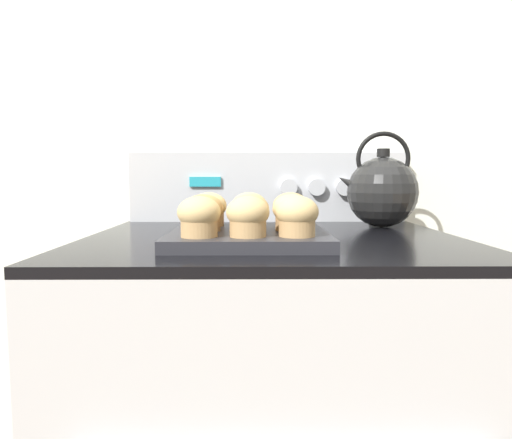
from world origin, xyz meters
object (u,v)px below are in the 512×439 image
(muffin_r0_c2, at_px, (297,216))
(muffin_r1_c2, at_px, (292,213))
(stove_range, at_px, (272,439))
(muffin_r2_c0, at_px, (209,209))
(muffin_r2_c2, at_px, (291,209))
(muffin_r0_c1, at_px, (248,217))
(muffin_r2_c1, at_px, (249,209))
(muffin_r0_c0, at_px, (199,217))
(tea_kettle, at_px, (382,191))
(muffin_pan, at_px, (248,236))
(muffin_r1_c0, at_px, (204,213))
(muffin_r1_c1, at_px, (250,213))

(muffin_r0_c2, xyz_separation_m, muffin_r1_c2, (-0.00, 0.08, 0.00))
(stove_range, relative_size, muffin_r2_c0, 12.32)
(stove_range, height_order, muffin_r2_c2, muffin_r2_c2)
(stove_range, distance_m, muffin_r1_c2, 0.53)
(muffin_r0_c1, bearing_deg, muffin_r2_c0, 115.70)
(muffin_r2_c1, relative_size, muffin_r2_c2, 1.00)
(muffin_r0_c0, xyz_separation_m, muffin_r0_c1, (0.08, 0.00, 0.00))
(muffin_r0_c1, height_order, muffin_r0_c2, same)
(muffin_r1_c2, xyz_separation_m, tea_kettle, (0.24, 0.26, 0.03))
(muffin_r1_c2, bearing_deg, muffin_r2_c1, 132.26)
(stove_range, height_order, muffin_r0_c1, muffin_r0_c1)
(muffin_r0_c1, distance_m, muffin_r2_c2, 0.19)
(muffin_r0_c0, height_order, tea_kettle, tea_kettle)
(muffin_r0_c1, xyz_separation_m, tea_kettle, (0.33, 0.34, 0.03))
(muffin_r2_c2, bearing_deg, muffin_r0_c2, -91.04)
(muffin_pan, height_order, muffin_r1_c2, muffin_r1_c2)
(stove_range, relative_size, muffin_r2_c2, 12.32)
(stove_range, bearing_deg, muffin_r1_c0, -142.74)
(muffin_r0_c2, distance_m, muffin_r1_c0, 0.19)
(stove_range, height_order, muffin_r1_c2, muffin_r1_c2)
(muffin_r0_c1, distance_m, muffin_r1_c0, 0.12)
(muffin_r1_c0, bearing_deg, muffin_r2_c0, 89.10)
(muffin_pan, distance_m, muffin_r1_c2, 0.09)
(muffin_r1_c2, distance_m, muffin_r2_c2, 0.09)
(muffin_r0_c2, xyz_separation_m, tea_kettle, (0.24, 0.34, 0.03))
(muffin_pan, height_order, muffin_r1_c0, muffin_r1_c0)
(stove_range, bearing_deg, muffin_r2_c1, -164.26)
(tea_kettle, bearing_deg, muffin_r2_c1, -152.70)
(muffin_pan, distance_m, muffin_r2_c2, 0.13)
(muffin_pan, relative_size, muffin_r0_c2, 3.96)
(stove_range, height_order, muffin_r0_c0, muffin_r0_c0)
(stove_range, xyz_separation_m, tea_kettle, (0.28, 0.15, 0.55))
(muffin_r2_c0, relative_size, muffin_r2_c2, 1.00)
(muffin_pan, relative_size, tea_kettle, 1.26)
(stove_range, bearing_deg, muffin_r0_c1, -105.12)
(muffin_r1_c1, distance_m, muffin_r1_c2, 0.08)
(muffin_r0_c1, bearing_deg, muffin_pan, 89.93)
(muffin_r0_c0, distance_m, muffin_r2_c2, 0.24)
(muffin_r0_c0, height_order, muffin_r2_c1, same)
(stove_range, bearing_deg, muffin_r1_c1, -114.83)
(muffin_r0_c1, bearing_deg, muffin_r0_c2, 2.48)
(muffin_r0_c2, bearing_deg, muffin_r2_c1, 116.19)
(muffin_r1_c2, xyz_separation_m, muffin_r2_c1, (-0.08, 0.09, 0.00))
(muffin_pan, height_order, muffin_r0_c2, muffin_r0_c2)
(tea_kettle, bearing_deg, muffin_r1_c2, -133.36)
(stove_range, height_order, tea_kettle, tea_kettle)
(muffin_pan, height_order, muffin_r0_c0, muffin_r0_c0)
(muffin_r2_c1, bearing_deg, muffin_pan, -90.91)
(muffin_r2_c1, relative_size, tea_kettle, 0.32)
(stove_range, xyz_separation_m, muffin_r0_c0, (-0.13, -0.19, 0.52))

